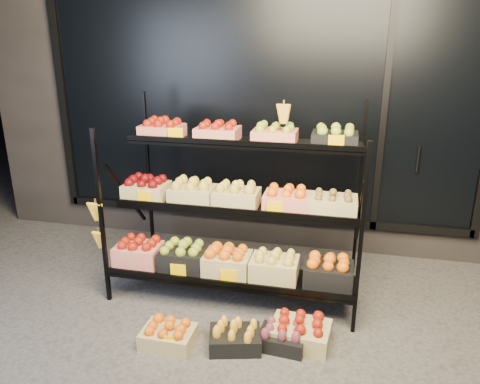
% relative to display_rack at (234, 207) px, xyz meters
% --- Properties ---
extents(ground, '(24.00, 24.00, 0.00)m').
position_rel_display_rack_xyz_m(ground, '(0.01, -0.60, -0.79)').
color(ground, '#514F4C').
rests_on(ground, ground).
extents(building, '(6.00, 2.08, 3.50)m').
position_rel_display_rack_xyz_m(building, '(0.01, 1.99, 0.96)').
color(building, '#2D2826').
rests_on(building, ground).
extents(display_rack, '(2.18, 1.02, 1.75)m').
position_rel_display_rack_xyz_m(display_rack, '(0.00, 0.00, 0.00)').
color(display_rack, black).
rests_on(display_rack, ground).
extents(tag_floor_a, '(0.13, 0.01, 0.12)m').
position_rel_display_rack_xyz_m(tag_floor_a, '(-0.22, -1.00, -0.73)').
color(tag_floor_a, '#F7BE00').
rests_on(tag_floor_a, ground).
extents(floor_crate_left, '(0.38, 0.28, 0.19)m').
position_rel_display_rack_xyz_m(floor_crate_left, '(-0.29, -0.89, -0.70)').
color(floor_crate_left, tan).
rests_on(floor_crate_left, ground).
extents(floor_crate_midleft, '(0.43, 0.36, 0.19)m').
position_rel_display_rack_xyz_m(floor_crate_midleft, '(0.20, -0.81, -0.70)').
color(floor_crate_midleft, black).
rests_on(floor_crate_midleft, ground).
extents(floor_crate_midright, '(0.46, 0.36, 0.21)m').
position_rel_display_rack_xyz_m(floor_crate_midright, '(0.65, -0.65, -0.69)').
color(floor_crate_midright, tan).
rests_on(floor_crate_midright, ground).
extents(floor_crate_right, '(0.36, 0.28, 0.18)m').
position_rel_display_rack_xyz_m(floor_crate_right, '(0.53, -0.73, -0.70)').
color(floor_crate_right, black).
rests_on(floor_crate_right, ground).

